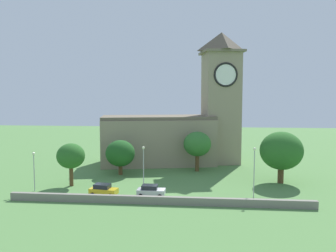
# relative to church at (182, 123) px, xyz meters

# --- Properties ---
(ground_plane) EXTENTS (200.00, 200.00, 0.00)m
(ground_plane) POSITION_rel_church_xyz_m (-1.75, -10.95, -8.99)
(ground_plane) COLOR #517F42
(church) EXTENTS (32.18, 15.57, 29.20)m
(church) POSITION_rel_church_xyz_m (0.00, 0.00, 0.00)
(church) COLOR gray
(church) RESTS_ON ground
(quay_barrier) EXTENTS (43.34, 0.70, 1.13)m
(quay_barrier) POSITION_rel_church_xyz_m (-1.75, -29.77, -8.43)
(quay_barrier) COLOR gray
(quay_barrier) RESTS_ON ground
(car_yellow) EXTENTS (4.41, 2.60, 1.84)m
(car_yellow) POSITION_rel_church_xyz_m (-10.59, -26.54, -8.07)
(car_yellow) COLOR gold
(car_yellow) RESTS_ON ground
(car_silver) EXTENTS (4.24, 2.32, 1.74)m
(car_silver) POSITION_rel_church_xyz_m (-3.35, -26.05, -8.12)
(car_silver) COLOR silver
(car_silver) RESTS_ON ground
(streetlamp_west_end) EXTENTS (0.44, 0.44, 6.31)m
(streetlamp_west_end) POSITION_rel_church_xyz_m (-22.27, -25.04, -4.72)
(streetlamp_west_end) COLOR #9EA0A5
(streetlamp_west_end) RESTS_ON ground
(streetlamp_west_mid) EXTENTS (0.44, 0.44, 7.32)m
(streetlamp_west_mid) POSITION_rel_church_xyz_m (-4.82, -23.83, -4.14)
(streetlamp_west_mid) COLOR #9EA0A5
(streetlamp_west_mid) RESTS_ON ground
(streetlamp_central) EXTENTS (0.44, 0.44, 7.59)m
(streetlamp_central) POSITION_rel_church_xyz_m (12.09, -25.35, -3.99)
(streetlamp_central) COLOR #9EA0A5
(streetlamp_central) RESTS_ON ground
(tree_churchyard) EXTENTS (5.64, 5.64, 6.71)m
(tree_churchyard) POSITION_rel_church_xyz_m (-11.25, -12.48, -4.84)
(tree_churchyard) COLOR brown
(tree_churchyard) RESTS_ON ground
(tree_by_tower) EXTENTS (7.37, 7.37, 9.01)m
(tree_by_tower) POSITION_rel_church_xyz_m (18.13, -15.93, -3.34)
(tree_by_tower) COLOR brown
(tree_by_tower) RESTS_ON ground
(tree_riverside_west) EXTENTS (5.53, 5.53, 8.04)m
(tree_riverside_west) POSITION_rel_church_xyz_m (3.46, -8.00, -3.50)
(tree_riverside_west) COLOR brown
(tree_riverside_west) RESTS_ON ground
(tree_riverside_east) EXTENTS (4.70, 4.70, 7.25)m
(tree_riverside_east) POSITION_rel_church_xyz_m (-17.60, -21.37, -3.91)
(tree_riverside_east) COLOR brown
(tree_riverside_east) RESTS_ON ground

